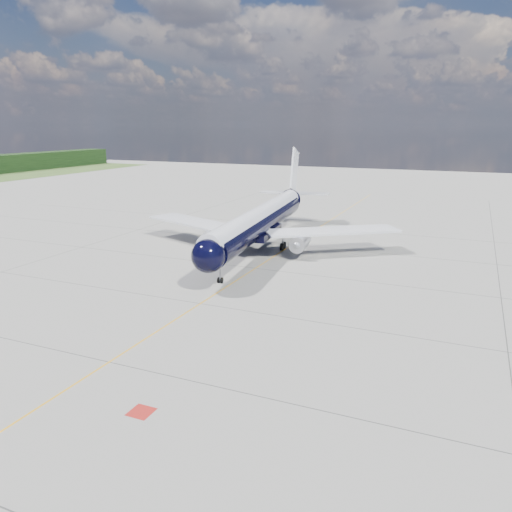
# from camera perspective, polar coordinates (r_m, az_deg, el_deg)

# --- Properties ---
(ground) EXTENTS (320.00, 320.00, 0.00)m
(ground) POSITION_cam_1_polar(r_m,az_deg,el_deg) (71.76, 1.53, -0.39)
(ground) COLOR gray
(ground) RESTS_ON ground
(taxiway_centerline) EXTENTS (0.16, 160.00, 0.01)m
(taxiway_centerline) POSITION_cam_1_polar(r_m,az_deg,el_deg) (67.32, -0.06, -1.41)
(taxiway_centerline) COLOR orange
(taxiway_centerline) RESTS_ON ground
(red_marking) EXTENTS (1.60, 1.60, 0.01)m
(red_marking) POSITION_cam_1_polar(r_m,az_deg,el_deg) (36.09, -12.99, -16.97)
(red_marking) COLOR maroon
(red_marking) RESTS_ON ground
(main_airliner) EXTENTS (41.48, 50.80, 14.68)m
(main_airliner) POSITION_cam_1_polar(r_m,az_deg,el_deg) (77.21, 0.71, 4.17)
(main_airliner) COLOR black
(main_airliner) RESTS_ON ground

